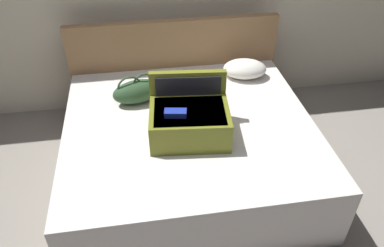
{
  "coord_description": "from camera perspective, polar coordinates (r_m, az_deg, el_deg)",
  "views": [
    {
      "loc": [
        -0.36,
        -2.0,
        2.41
      ],
      "look_at": [
        0.0,
        0.26,
        0.65
      ],
      "focal_mm": 35.57,
      "sensor_mm": 36.0,
      "label": 1
    }
  ],
  "objects": [
    {
      "name": "duffel_bag",
      "position": [
        3.29,
        -8.15,
        4.83
      ],
      "size": [
        0.47,
        0.3,
        0.26
      ],
      "rotation": [
        0.0,
        0.0,
        0.22
      ],
      "color": "#2D4C2D",
      "rests_on": "bed"
    },
    {
      "name": "pillow_near_headboard",
      "position": [
        3.66,
        7.92,
        8.13
      ],
      "size": [
        0.45,
        0.34,
        0.17
      ],
      "primitive_type": "ellipsoid",
      "rotation": [
        0.0,
        0.0,
        -0.18
      ],
      "color": "white",
      "rests_on": "bed"
    },
    {
      "name": "ground_plane",
      "position": [
        3.15,
        0.77,
        -12.38
      ],
      "size": [
        12.0,
        12.0,
        0.0
      ],
      "primitive_type": "plane",
      "color": "gray"
    },
    {
      "name": "headboard",
      "position": [
        3.88,
        -2.59,
        8.17
      ],
      "size": [
        2.04,
        0.08,
        1.03
      ],
      "primitive_type": "cube",
      "color": "olive",
      "rests_on": "ground"
    },
    {
      "name": "hard_case_large",
      "position": [
        2.86,
        -0.41,
        0.71
      ],
      "size": [
        0.64,
        0.54,
        0.43
      ],
      "rotation": [
        0.0,
        0.0,
        -0.1
      ],
      "color": "olive",
      "rests_on": "bed"
    },
    {
      "name": "bed",
      "position": [
        3.23,
        -0.39,
        -3.84
      ],
      "size": [
        2.0,
        1.85,
        0.55
      ],
      "primitive_type": "cube",
      "color": "silver",
      "rests_on": "ground"
    }
  ]
}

